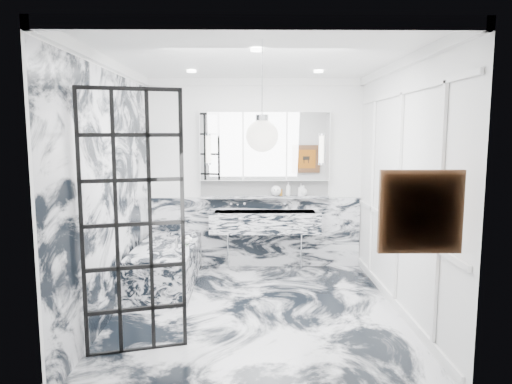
{
  "coord_description": "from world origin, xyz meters",
  "views": [
    {
      "loc": [
        -0.06,
        -4.98,
        2.01
      ],
      "look_at": [
        0.01,
        0.5,
        1.3
      ],
      "focal_mm": 32.0,
      "sensor_mm": 36.0,
      "label": 1
    }
  ],
  "objects_px": {
    "crittall_door": "(134,224)",
    "trough_sink": "(265,222)",
    "bathtub": "(167,265)",
    "mirror_cabinet": "(265,146)"
  },
  "relations": [
    {
      "from": "mirror_cabinet",
      "to": "bathtub",
      "type": "xyz_separation_m",
      "value": [
        -1.32,
        -0.83,
        -1.54
      ]
    },
    {
      "from": "mirror_cabinet",
      "to": "bathtub",
      "type": "distance_m",
      "value": 2.2
    },
    {
      "from": "trough_sink",
      "to": "mirror_cabinet",
      "type": "xyz_separation_m",
      "value": [
        -0.0,
        0.17,
        1.09
      ]
    },
    {
      "from": "crittall_door",
      "to": "trough_sink",
      "type": "bearing_deg",
      "value": 48.54
    },
    {
      "from": "crittall_door",
      "to": "bathtub",
      "type": "xyz_separation_m",
      "value": [
        -0.06,
        1.83,
        -0.92
      ]
    },
    {
      "from": "crittall_door",
      "to": "bathtub",
      "type": "height_order",
      "value": "crittall_door"
    },
    {
      "from": "crittall_door",
      "to": "trough_sink",
      "type": "relative_size",
      "value": 1.5
    },
    {
      "from": "trough_sink",
      "to": "bathtub",
      "type": "height_order",
      "value": "trough_sink"
    },
    {
      "from": "crittall_door",
      "to": "mirror_cabinet",
      "type": "distance_m",
      "value": 3.01
    },
    {
      "from": "crittall_door",
      "to": "bathtub",
      "type": "distance_m",
      "value": 2.05
    }
  ]
}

